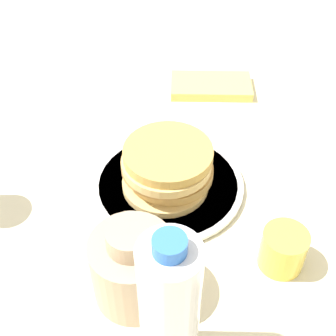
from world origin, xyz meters
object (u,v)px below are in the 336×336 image
plate (168,184)px  juice_glass (283,249)px  pancake_stack (167,166)px  water_bottle_mid (169,310)px  cream_jug (133,267)px

plate → juice_glass: bearing=-45.5°
plate → juice_glass: size_ratio=3.88×
plate → pancake_stack: (-0.00, -0.00, 0.04)m
pancake_stack → juice_glass: (0.16, -0.16, -0.02)m
pancake_stack → water_bottle_mid: size_ratio=0.66×
plate → pancake_stack: pancake_stack is taller
cream_jug → water_bottle_mid: size_ratio=0.56×
plate → cream_jug: cream_jug is taller
plate → pancake_stack: 0.04m
juice_glass → cream_jug: (-0.22, -0.04, 0.03)m
water_bottle_mid → pancake_stack: bearing=88.0°
water_bottle_mid → cream_jug: bearing=114.6°
pancake_stack → water_bottle_mid: bearing=-92.0°
plate → cream_jug: bearing=-105.7°
juice_glass → cream_jug: cream_jug is taller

